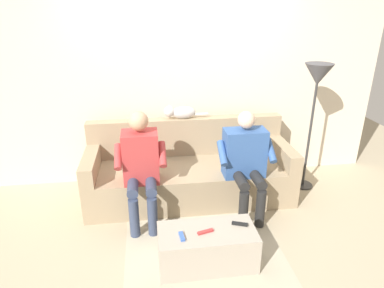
# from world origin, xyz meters

# --- Properties ---
(ground_plane) EXTENTS (8.00, 8.00, 0.00)m
(ground_plane) POSITION_xyz_m (0.00, 0.60, 0.00)
(ground_plane) COLOR tan
(back_wall) EXTENTS (5.05, 0.06, 2.46)m
(back_wall) POSITION_xyz_m (0.00, -0.68, 1.23)
(back_wall) COLOR beige
(back_wall) RESTS_ON ground
(couch) EXTENTS (2.36, 0.85, 0.88)m
(couch) POSITION_xyz_m (0.00, -0.13, 0.29)
(couch) COLOR #9E896B
(couch) RESTS_ON ground
(coffee_table) EXTENTS (0.85, 0.41, 0.35)m
(coffee_table) POSITION_xyz_m (0.00, 1.07, 0.17)
(coffee_table) COLOR #A89E8E
(coffee_table) RESTS_ON ground
(person_left_seated) EXTENTS (0.60, 0.55, 1.14)m
(person_left_seated) POSITION_xyz_m (-0.55, 0.29, 0.64)
(person_left_seated) COLOR #335693
(person_left_seated) RESTS_ON ground
(person_right_seated) EXTENTS (0.52, 0.57, 1.18)m
(person_right_seated) POSITION_xyz_m (0.55, 0.27, 0.66)
(person_right_seated) COLOR #B23838
(person_right_seated) RESTS_ON ground
(cat_on_backrest) EXTENTS (0.53, 0.13, 0.16)m
(cat_on_backrest) POSITION_xyz_m (0.07, -0.42, 0.96)
(cat_on_backrest) COLOR silver
(cat_on_backrest) RESTS_ON couch
(remote_black) EXTENTS (0.14, 0.08, 0.02)m
(remote_black) POSITION_xyz_m (-0.30, 1.02, 0.36)
(remote_black) COLOR black
(remote_black) RESTS_ON coffee_table
(remote_red) EXTENTS (0.15, 0.07, 0.02)m
(remote_red) POSITION_xyz_m (0.02, 1.09, 0.35)
(remote_red) COLOR #B73333
(remote_red) RESTS_ON coffee_table
(remote_blue) EXTENTS (0.05, 0.12, 0.02)m
(remote_blue) POSITION_xyz_m (0.23, 1.12, 0.36)
(remote_blue) COLOR #3860B7
(remote_blue) RESTS_ON coffee_table
(floor_rug) EXTENTS (1.46, 1.54, 0.01)m
(floor_rug) POSITION_xyz_m (0.00, 0.91, 0.00)
(floor_rug) COLOR #B7AD93
(floor_rug) RESTS_ON ground
(floor_lamp) EXTENTS (0.32, 0.32, 1.54)m
(floor_lamp) POSITION_xyz_m (-1.47, -0.14, 1.33)
(floor_lamp) COLOR #2D2D2D
(floor_lamp) RESTS_ON ground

